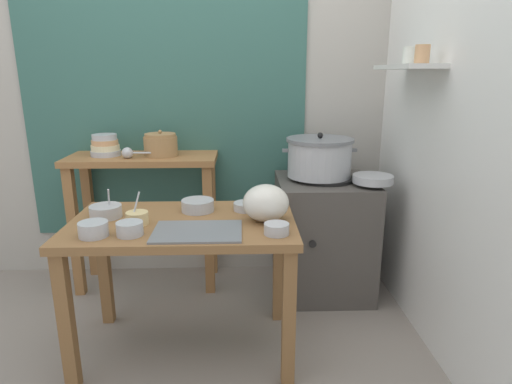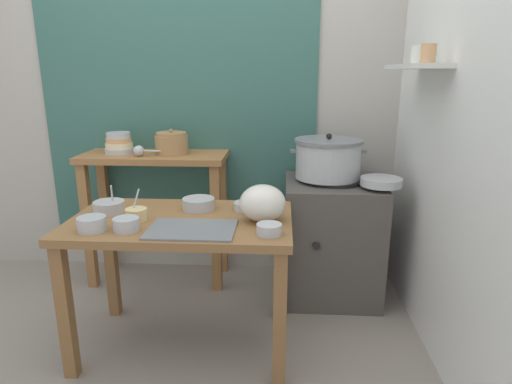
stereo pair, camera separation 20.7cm
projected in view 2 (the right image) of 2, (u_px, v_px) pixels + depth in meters
name	position (u px, v px, depth m)	size (l,w,h in m)	color
ground_plane	(171.00, 350.00, 2.29)	(9.00, 9.00, 0.00)	gray
wall_back	(213.00, 90.00, 3.00)	(4.40, 0.12, 2.60)	#B2ADA3
wall_right	(457.00, 99.00, 2.06)	(0.30, 3.20, 2.60)	white
prep_table	(182.00, 239.00, 2.18)	(1.10, 0.66, 0.72)	olive
back_shelf_table	(156.00, 186.00, 2.93)	(0.96, 0.40, 0.90)	#9E6B3D
stove_block	(331.00, 238.00, 2.81)	(0.60, 0.61, 0.78)	#4C4742
steamer_pot	(328.00, 158.00, 2.70)	(0.47, 0.42, 0.28)	#B7BABF
clay_pot	(172.00, 143.00, 2.84)	(0.21, 0.21, 0.17)	#A37A4C
bowl_stack_enamel	(119.00, 144.00, 2.88)	(0.19, 0.19, 0.14)	#B7BABF
ladle	(140.00, 151.00, 2.78)	(0.26, 0.07, 0.07)	#B7BABF
serving_tray	(192.00, 229.00, 1.99)	(0.40, 0.28, 0.01)	slate
plastic_bag	(263.00, 203.00, 2.09)	(0.23, 0.21, 0.18)	silver
wide_pan	(381.00, 182.00, 2.53)	(0.24, 0.24, 0.05)	#B7BABF
prep_bowl_0	(136.00, 214.00, 2.11)	(0.10, 0.10, 0.16)	#E5C684
prep_bowl_1	(109.00, 206.00, 2.23)	(0.16, 0.16, 0.15)	#B7BABF
prep_bowl_2	(126.00, 224.00, 1.97)	(0.12, 0.12, 0.06)	#B7BABF
prep_bowl_3	(269.00, 229.00, 1.93)	(0.11, 0.11, 0.05)	#B7BABF
prep_bowl_4	(247.00, 206.00, 2.28)	(0.14, 0.14, 0.04)	#B7BABF
prep_bowl_5	(199.00, 203.00, 2.29)	(0.17, 0.17, 0.06)	#B7BABF
prep_bowl_6	(92.00, 223.00, 1.97)	(0.13, 0.13, 0.07)	#B7BABF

